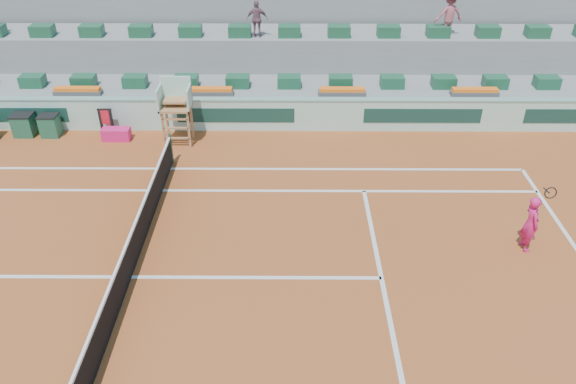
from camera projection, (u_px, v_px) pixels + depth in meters
name	position (u px, v px, depth m)	size (l,w,h in m)	color
ground	(131.00, 277.00, 14.33)	(90.00, 90.00, 0.00)	brown
seating_tier_lower	(192.00, 92.00, 23.01)	(36.00, 4.00, 1.20)	gray
seating_tier_upper	(196.00, 62.00, 23.98)	(36.00, 2.40, 2.60)	gray
stadium_back_wall	(199.00, 30.00, 24.83)	(36.00, 0.40, 4.40)	gray
player_bag	(116.00, 134.00, 20.62)	(1.02, 0.45, 0.45)	#DE1C6A
spectator_mid	(257.00, 19.00, 22.29)	(0.85, 0.35, 1.44)	#7A515E
spectator_right	(449.00, 14.00, 22.29)	(1.14, 0.66, 1.77)	#A6535C
court_lines	(131.00, 277.00, 14.33)	(23.89, 11.09, 0.01)	silver
tennis_net	(128.00, 261.00, 14.05)	(0.10, 11.97, 1.10)	black
advertising_hoarding	(184.00, 114.00, 21.14)	(36.00, 0.34, 1.26)	#A7D2C0
umpire_chair	(176.00, 102.00, 19.80)	(1.10, 0.90, 2.40)	#9E693C
seat_row_lower	(186.00, 81.00, 21.81)	(32.90, 0.60, 0.44)	#1A4F32
seat_row_upper	(190.00, 31.00, 22.65)	(32.90, 0.60, 0.44)	#1A4F32
flower_planters	(144.00, 91.00, 21.19)	(26.80, 0.36, 0.28)	#4D4D4D
drink_cooler_a	(50.00, 125.00, 20.78)	(0.69, 0.60, 0.84)	#1A4E36
drink_cooler_b	(24.00, 125.00, 20.83)	(0.77, 0.67, 0.84)	#1A4E36
towel_rack	(106.00, 119.00, 20.80)	(0.52, 0.09, 1.03)	black
tennis_player	(531.00, 223.00, 14.90)	(0.42, 0.87, 2.28)	#DE1C6A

